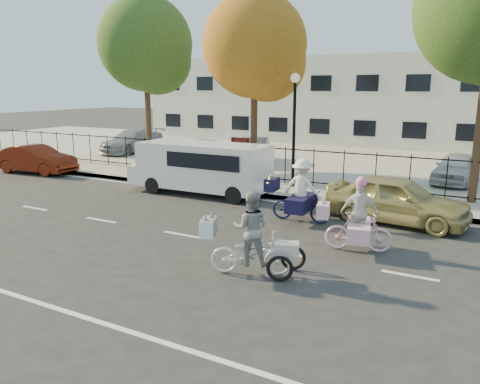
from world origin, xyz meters
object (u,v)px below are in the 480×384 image
Objects in this scene: pedestrian at (205,160)px; lot_car_c at (253,151)px; lamppost at (294,110)px; gold_sedan at (396,199)px; unicorn_bike at (358,224)px; red_sedan at (36,159)px; lot_car_b at (196,151)px; zebra_trike at (251,243)px; lot_car_a at (132,141)px; bull_bike at (300,197)px; white_van at (201,166)px; lot_car_d at (457,168)px.

pedestrian is 5.07m from lot_car_c.
lamppost is 1.04× the size of gold_sedan.
lamppost reaches higher than unicorn_bike.
red_sedan is 1.02× the size of lot_car_c.
unicorn_bike is at bearing -25.98° from lot_car_b.
gold_sedan is at bearing -40.98° from zebra_trike.
lot_car_c is (8.19, -0.18, -0.02)m from lot_car_a.
unicorn_bike reaches higher than lot_car_b.
bull_bike is 0.37× the size of white_van.
white_van is 6.80m from lot_car_c.
gold_sedan is 8.33m from pedestrian.
lot_car_a reaches higher than lot_car_d.
lot_car_b is at bearing 17.07° from zebra_trike.
zebra_trike is 1.04× the size of bull_bike.
lot_car_b is (-6.54, 3.00, -2.36)m from lamppost.
lamppost reaches higher than pedestrian.
lot_car_d is (8.36, 6.10, -0.30)m from white_van.
gold_sedan reaches higher than lot_car_d.
white_van is at bearing 92.95° from gold_sedan.
gold_sedan is 1.07× the size of lot_car_c.
lot_car_a is at bearing -175.45° from lot_car_d.
zebra_trike is 12.53m from lot_car_d.
red_sedan is 7.64m from lot_car_b.
lamppost is 2.26× the size of unicorn_bike.
zebra_trike reaches higher than gold_sedan.
bull_bike is 0.52× the size of lot_car_c.
gold_sedan is 0.96× the size of lot_car_b.
lot_car_d reaches higher than red_sedan.
lamppost is 2.04× the size of zebra_trike.
lot_car_a is (-9.39, 6.87, -0.25)m from white_van.
white_van is at bearing -96.45° from red_sedan.
pedestrian reaches higher than lot_car_d.
lamppost is 9.00m from zebra_trike.
lamppost reaches higher than gold_sedan.
lot_car_c is 1.09× the size of lot_car_d.
lot_car_a is (-14.03, 8.56, 0.06)m from bull_bike.
lamppost is 2.12× the size of bull_bike.
lot_car_a is (-16.22, 10.34, 0.12)m from unicorn_bike.
gold_sedan is (0.37, 3.02, 0.01)m from unicorn_bike.
unicorn_bike is 0.48× the size of red_sedan.
gold_sedan is at bearing -14.03° from lot_car_b.
red_sedan is 16.48m from gold_sedan.
white_van is at bearing -100.47° from lot_car_c.
pedestrian is at bearing -106.82° from lot_car_c.
lot_car_d is (9.55, -0.59, -0.03)m from lot_car_c.
gold_sedan is (4.43, -2.75, -2.40)m from lamppost.
bull_bike is at bearing 37.33° from unicorn_bike.
white_van is (-6.83, 3.47, 0.37)m from unicorn_bike.
lot_car_a is at bearing 43.89° from unicorn_bike.
gold_sedan is 1.16× the size of lot_car_d.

